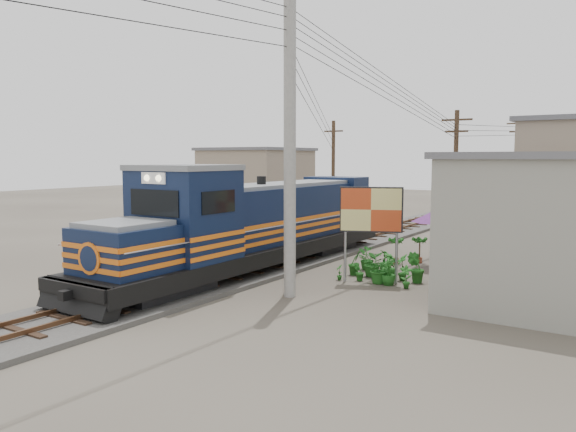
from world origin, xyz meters
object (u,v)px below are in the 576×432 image
Objects in this scene: locomotive at (253,226)px; vendor at (439,258)px; billboard at (371,212)px; market_umbrella at (438,216)px.

locomotive reaches higher than vendor.
billboard reaches higher than vendor.
market_umbrella is at bearing -86.13° from vendor.
vendor is (2.10, 1.30, -1.66)m from billboard.
locomotive reaches higher than market_umbrella.
market_umbrella is at bearing 51.66° from billboard.
vendor is at bearing 15.99° from locomotive.
locomotive is 4.94m from billboard.
billboard is (4.83, 0.69, 0.77)m from locomotive.
billboard is 4.30m from market_umbrella.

